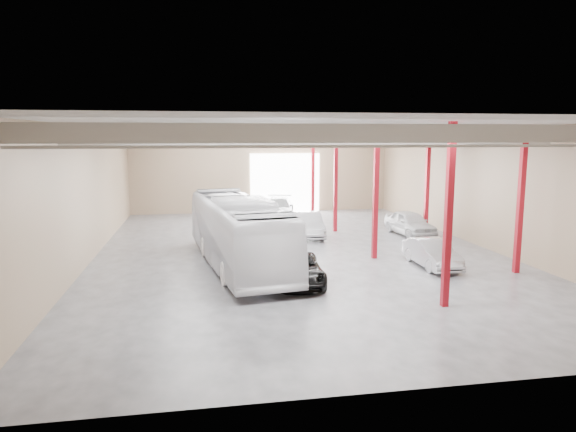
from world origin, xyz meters
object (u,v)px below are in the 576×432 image
object	(u,v)px
black_sedan	(297,269)
car_right_far	(410,223)
coach_bus	(238,231)
car_row_c	(278,208)
car_row_b	(308,224)
car_right_near	(432,253)
car_row_a	(267,244)

from	to	relation	value
black_sedan	car_right_far	size ratio (longest dim) A/B	1.01
coach_bus	car_row_c	bearing A→B (deg)	65.47
car_row_b	car_right_near	distance (m)	9.83
car_right_far	coach_bus	bearing A→B (deg)	-157.52
car_row_c	car_right_far	xyz separation A→B (m)	(7.53, -8.20, -0.03)
black_sedan	car_right_near	bearing A→B (deg)	18.45
car_row_a	car_right_far	bearing A→B (deg)	35.89
black_sedan	car_row_a	xyz separation A→B (m)	(-0.66, 5.20, 0.09)
car_row_b	car_right_near	xyz separation A→B (m)	(4.43, -8.77, -0.09)
car_row_a	car_row_c	xyz separation A→B (m)	(2.62, 12.80, 0.09)
black_sedan	car_row_b	xyz separation A→B (m)	(2.76, 10.50, 0.13)
coach_bus	car_row_c	distance (m)	14.98
car_row_b	car_row_c	size ratio (longest dim) A/B	0.83
car_row_a	car_row_c	world-z (taller)	car_row_c
car_row_c	car_right_near	distance (m)	17.09
car_row_c	car_right_far	world-z (taller)	car_row_c
car_right_near	car_right_far	xyz separation A→B (m)	(2.30, 8.06, 0.11)
car_row_a	car_row_c	bearing A→B (deg)	89.96
car_row_b	car_right_far	size ratio (longest dim) A/B	1.02
car_row_b	car_row_c	xyz separation A→B (m)	(-0.80, 7.50, 0.05)
car_right_near	car_row_a	bearing A→B (deg)	156.09
car_row_b	car_right_far	xyz separation A→B (m)	(6.73, -0.70, 0.01)
coach_bus	car_row_a	world-z (taller)	coach_bus
car_row_b	car_row_a	bearing A→B (deg)	-119.01
black_sedan	car_row_c	xyz separation A→B (m)	(1.96, 18.00, 0.18)
coach_bus	car_row_c	world-z (taller)	coach_bus
black_sedan	car_row_b	size ratio (longest dim) A/B	0.99
coach_bus	car_right_far	size ratio (longest dim) A/B	2.69
car_row_a	car_right_near	world-z (taller)	car_row_a
black_sedan	car_right_near	xyz separation A→B (m)	(7.19, 1.73, 0.04)
black_sedan	car_row_a	bearing A→B (deg)	102.09
car_right_near	coach_bus	bearing A→B (deg)	168.37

